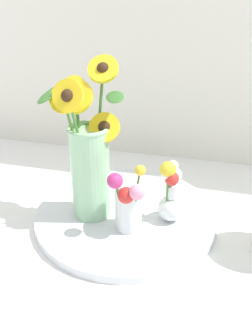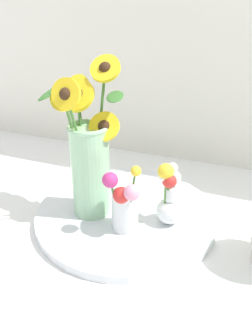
{
  "view_description": "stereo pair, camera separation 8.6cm",
  "coord_description": "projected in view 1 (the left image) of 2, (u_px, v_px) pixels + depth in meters",
  "views": [
    {
      "loc": [
        0.22,
        -0.66,
        0.55
      ],
      "look_at": [
        0.03,
        0.08,
        0.16
      ],
      "focal_mm": 35.0,
      "sensor_mm": 36.0,
      "label": 1
    },
    {
      "loc": [
        0.3,
        -0.64,
        0.55
      ],
      "look_at": [
        0.03,
        0.08,
        0.16
      ],
      "focal_mm": 35.0,
      "sensor_mm": 36.0,
      "label": 2
    }
  ],
  "objects": [
    {
      "name": "vase_bulb_right",
      "position": [
        171.0,
        195.0,
        0.85
      ],
      "size": [
        0.07,
        0.07,
        0.18
      ],
      "color": "white",
      "rests_on": "serving_tray"
    },
    {
      "name": "mason_jar_sunflowers",
      "position": [
        88.0,
        158.0,
        0.84
      ],
      "size": [
        0.23,
        0.18,
        0.41
      ],
      "color": "#99CC9E",
      "rests_on": "serving_tray"
    },
    {
      "name": "ground_plane",
      "position": [
        107.0,
        232.0,
        0.88
      ],
      "size": [
        6.0,
        6.0,
        0.0
      ],
      "primitive_type": "plane",
      "color": "white"
    },
    {
      "name": "vase_small_center",
      "position": [
        128.0,
        203.0,
        0.81
      ],
      "size": [
        0.09,
        0.09,
        0.19
      ],
      "color": "white",
      "rests_on": "serving_tray"
    },
    {
      "name": "serving_tray",
      "position": [
        126.0,
        214.0,
        0.93
      ],
      "size": [
        0.51,
        0.51,
        0.02
      ],
      "color": "silver",
      "rests_on": "ground_plane"
    }
  ]
}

